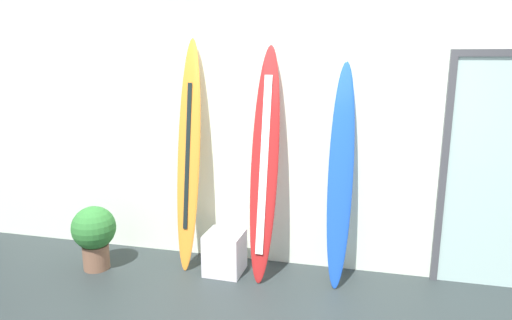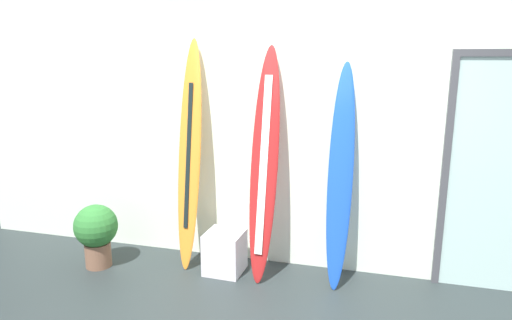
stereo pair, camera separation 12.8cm
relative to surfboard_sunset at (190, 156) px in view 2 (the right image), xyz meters
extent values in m
cube|color=silver|center=(0.98, 0.34, 0.30)|extent=(7.20, 0.20, 2.80)
ellipsoid|color=orange|center=(0.00, 0.00, 0.00)|extent=(0.24, 0.43, 2.21)
cube|color=black|center=(0.00, -0.03, 0.01)|extent=(0.05, 0.23, 1.37)
ellipsoid|color=#AF1F1F|center=(0.75, -0.04, -0.03)|extent=(0.27, 0.51, 2.14)
cube|color=white|center=(0.75, -0.08, -0.03)|extent=(0.08, 0.34, 1.59)
cone|color=black|center=(0.75, -0.18, -0.92)|extent=(0.07, 0.09, 0.11)
ellipsoid|color=blue|center=(1.43, 0.00, -0.10)|extent=(0.23, 0.44, 2.00)
cone|color=black|center=(1.43, -0.12, -0.93)|extent=(0.07, 0.09, 0.11)
cube|color=silver|center=(0.38, -0.10, -0.90)|extent=(0.36, 0.36, 0.40)
cube|color=#47474C|center=(2.31, 0.22, -0.09)|extent=(0.06, 0.06, 2.03)
cylinder|color=brown|center=(-0.87, -0.32, -0.98)|extent=(0.25, 0.25, 0.24)
sphere|color=#2F7331|center=(-0.87, -0.32, -0.68)|extent=(0.42, 0.42, 0.42)
camera|label=1|loc=(1.59, -3.91, 0.92)|focal=31.47mm
camera|label=2|loc=(1.72, -3.88, 0.92)|focal=31.47mm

